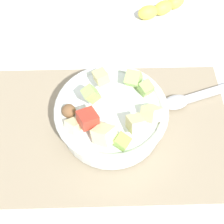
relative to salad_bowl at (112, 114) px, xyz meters
The scene contains 5 objects.
ground_plane 0.04m from the salad_bowl, 46.30° to the left, with size 2.40×2.40×0.00m, color silver.
placemat 0.04m from the salad_bowl, 46.30° to the left, with size 0.50×0.32×0.01m, color gray.
salad_bowl is the anchor object (origin of this frame).
serving_spoon 0.20m from the salad_bowl, 161.68° to the right, with size 0.23×0.10×0.01m.
banana_whole 0.38m from the salad_bowl, 112.50° to the right, with size 0.15×0.10×0.04m.
Camera 1 is at (0.00, 0.30, 0.52)m, focal length 46.75 mm.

